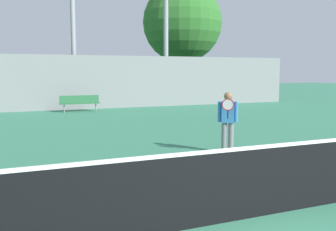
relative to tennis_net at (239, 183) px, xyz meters
name	(u,v)px	position (x,y,z in m)	size (l,w,h in m)	color
ground_plane	(238,220)	(0.00, 0.00, -0.55)	(100.00, 100.00, 0.00)	#337556
tennis_net	(239,183)	(0.00, 0.00, 0.00)	(11.77, 0.09, 1.08)	#195128
tennis_player	(228,119)	(2.40, 4.12, 0.36)	(0.52, 0.50, 1.62)	slate
bench_courtside_far	(80,102)	(0.87, 16.29, -0.01)	(2.08, 0.40, 0.87)	#28663D
light_pole_near_left	(166,23)	(6.51, 17.80, 4.50)	(0.90, 0.60, 8.86)	#939399
back_fence	(59,83)	(0.00, 17.55, 0.97)	(30.15, 0.06, 3.05)	gray
tree_green_tall	(182,23)	(9.95, 22.64, 5.20)	(5.97, 5.97, 8.75)	brown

